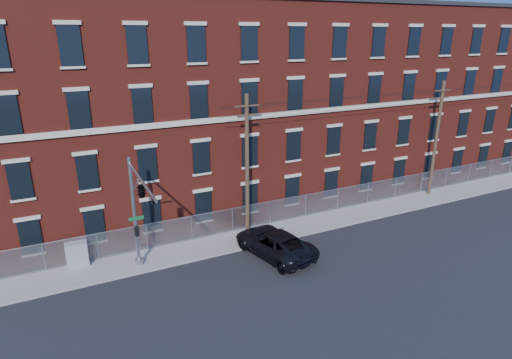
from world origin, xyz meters
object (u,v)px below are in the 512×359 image
object	(u,v)px
traffic_signal_mast	(140,199)
utility_cabinet	(77,254)
pickup_truck	(274,243)
utility_pole_near	(247,164)

from	to	relation	value
traffic_signal_mast	utility_cabinet	size ratio (longest dim) A/B	4.41
pickup_truck	utility_pole_near	bearing A→B (deg)	-97.76
pickup_truck	utility_cabinet	size ratio (longest dim) A/B	3.81
traffic_signal_mast	pickup_truck	world-z (taller)	traffic_signal_mast
utility_pole_near	utility_cabinet	xyz separation A→B (m)	(-11.45, 0.40, -4.42)
utility_pole_near	utility_cabinet	world-z (taller)	utility_pole_near
traffic_signal_mast	utility_pole_near	world-z (taller)	utility_pole_near
utility_cabinet	pickup_truck	bearing A→B (deg)	-16.08
utility_pole_near	utility_cabinet	bearing A→B (deg)	178.00
traffic_signal_mast	utility_cabinet	world-z (taller)	traffic_signal_mast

